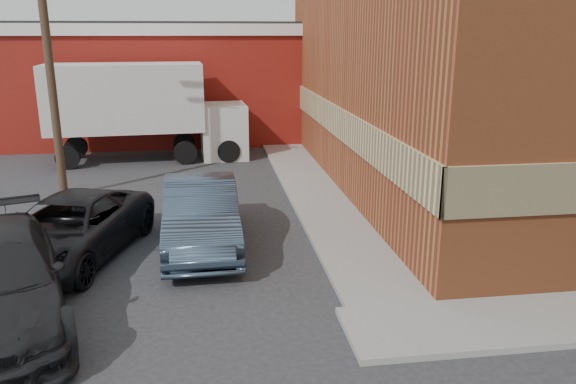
{
  "coord_description": "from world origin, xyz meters",
  "views": [
    {
      "loc": [
        -2.75,
        -9.4,
        5.15
      ],
      "look_at": [
        -0.92,
        3.43,
        1.45
      ],
      "focal_mm": 35.0,
      "sensor_mm": 36.0,
      "label": 1
    }
  ],
  "objects_px": {
    "warehouse": "(142,80)",
    "box_truck": "(146,105)",
    "brick_building": "(537,46)",
    "suv_a": "(68,229)",
    "utility_pole": "(47,46)",
    "sedan": "(201,214)"
  },
  "relations": [
    {
      "from": "brick_building",
      "to": "sedan",
      "type": "bearing_deg",
      "value": -156.14
    },
    {
      "from": "warehouse",
      "to": "box_truck",
      "type": "bearing_deg",
      "value": -82.84
    },
    {
      "from": "sedan",
      "to": "box_truck",
      "type": "xyz_separation_m",
      "value": [
        -2.24,
        10.17,
        1.44
      ]
    },
    {
      "from": "brick_building",
      "to": "utility_pole",
      "type": "bearing_deg",
      "value": 179.98
    },
    {
      "from": "utility_pole",
      "to": "box_truck",
      "type": "xyz_separation_m",
      "value": [
        2.25,
        5.07,
        -2.47
      ]
    },
    {
      "from": "warehouse",
      "to": "box_truck",
      "type": "relative_size",
      "value": 2.01
    },
    {
      "from": "warehouse",
      "to": "suv_a",
      "type": "height_order",
      "value": "warehouse"
    },
    {
      "from": "warehouse",
      "to": "box_truck",
      "type": "height_order",
      "value": "warehouse"
    },
    {
      "from": "brick_building",
      "to": "suv_a",
      "type": "relative_size",
      "value": 3.47
    },
    {
      "from": "box_truck",
      "to": "suv_a",
      "type": "bearing_deg",
      "value": -97.75
    },
    {
      "from": "brick_building",
      "to": "suv_a",
      "type": "xyz_separation_m",
      "value": [
        -14.57,
        -5.51,
        -3.95
      ]
    },
    {
      "from": "brick_building",
      "to": "suv_a",
      "type": "distance_m",
      "value": 16.07
    },
    {
      "from": "box_truck",
      "to": "brick_building",
      "type": "bearing_deg",
      "value": -23.59
    },
    {
      "from": "sedan",
      "to": "box_truck",
      "type": "distance_m",
      "value": 10.51
    },
    {
      "from": "utility_pole",
      "to": "box_truck",
      "type": "height_order",
      "value": "utility_pole"
    },
    {
      "from": "suv_a",
      "to": "sedan",
      "type": "bearing_deg",
      "value": 23.98
    },
    {
      "from": "brick_building",
      "to": "box_truck",
      "type": "height_order",
      "value": "brick_building"
    },
    {
      "from": "warehouse",
      "to": "box_truck",
      "type": "xyz_separation_m",
      "value": [
        0.75,
        -5.93,
        -0.54
      ]
    },
    {
      "from": "suv_a",
      "to": "warehouse",
      "type": "bearing_deg",
      "value": 106.0
    },
    {
      "from": "utility_pole",
      "to": "box_truck",
      "type": "relative_size",
      "value": 1.11
    },
    {
      "from": "warehouse",
      "to": "utility_pole",
      "type": "xyz_separation_m",
      "value": [
        -1.5,
        -11.0,
        1.93
      ]
    },
    {
      "from": "box_truck",
      "to": "utility_pole",
      "type": "bearing_deg",
      "value": -117.22
    }
  ]
}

